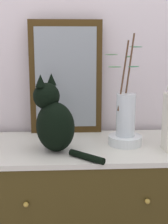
# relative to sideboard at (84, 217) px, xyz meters

# --- Properties ---
(wall_back) EXTENTS (4.40, 0.08, 2.60)m
(wall_back) POSITION_rel_sideboard_xyz_m (0.00, 0.35, 0.88)
(wall_back) COLOR silver
(wall_back) RESTS_ON ground_plane
(sideboard) EXTENTS (1.27, 0.57, 0.84)m
(sideboard) POSITION_rel_sideboard_xyz_m (0.00, 0.00, 0.00)
(sideboard) COLOR #3D3011
(sideboard) RESTS_ON ground_plane
(mirror_leaning) EXTENTS (0.42, 0.03, 0.66)m
(mirror_leaning) POSITION_rel_sideboard_xyz_m (-0.09, 0.25, 0.75)
(mirror_leaning) COLOR #3F2A0F
(mirror_leaning) RESTS_ON sideboard
(cat_sitting) EXTENTS (0.37, 0.35, 0.38)m
(cat_sitting) POSITION_rel_sideboard_xyz_m (-0.15, -0.08, 0.58)
(cat_sitting) COLOR black
(cat_sitting) RESTS_ON sideboard
(bowl_porcelain) EXTENTS (0.18, 0.18, 0.05)m
(bowl_porcelain) POSITION_rel_sideboard_xyz_m (0.22, 0.00, 0.44)
(bowl_porcelain) COLOR white
(bowl_porcelain) RESTS_ON sideboard
(vase_glass_clear) EXTENTS (0.20, 0.15, 0.53)m
(vase_glass_clear) POSITION_rel_sideboard_xyz_m (0.22, 0.00, 0.60)
(vase_glass_clear) COLOR silver
(vase_glass_clear) RESTS_ON bowl_porcelain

